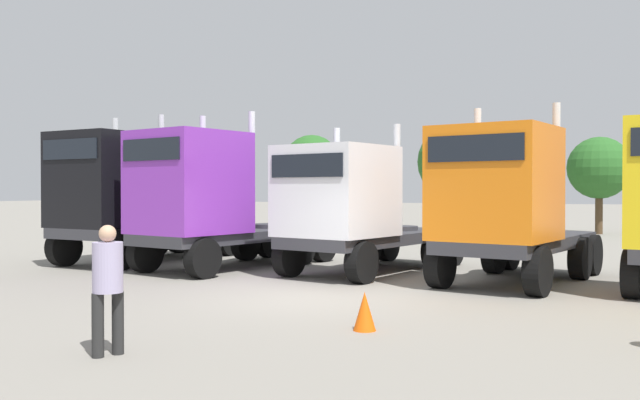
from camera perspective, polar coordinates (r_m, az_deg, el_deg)
name	(u,v)px	position (r m, az deg, el deg)	size (l,w,h in m)	color
ground	(306,299)	(14.13, -1.13, -8.17)	(200.00, 200.00, 0.00)	gray
semi_truck_black	(120,197)	(21.27, -16.13, 0.25)	(3.42, 6.48, 4.45)	#333338
semi_truck_purple	(205,199)	(19.00, -9.42, 0.06)	(4.05, 6.70, 4.35)	#333338
semi_truck_white	(351,208)	(17.87, 2.54, -0.67)	(3.99, 6.47, 3.91)	#333338
semi_truck_orange	(504,204)	(16.31, 14.94, -0.33)	(3.77, 6.08, 4.20)	#333338
visitor_with_camera	(108,280)	(9.68, -17.09, -6.32)	(0.54, 0.54, 1.75)	#262626
traffic_cone_near	(365,311)	(11.01, 3.70, -9.14)	(0.36, 0.36, 0.61)	#F2590C
oak_far_left	(312,164)	(37.28, -0.69, 3.00)	(3.07, 3.07, 5.17)	#4C3823
oak_far_centre	(455,162)	(36.90, 11.10, 3.09)	(3.95, 3.95, 5.65)	#4C3823
oak_far_right	(599,168)	(37.10, 22.03, 2.45)	(3.09, 3.09, 4.85)	#4C3823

